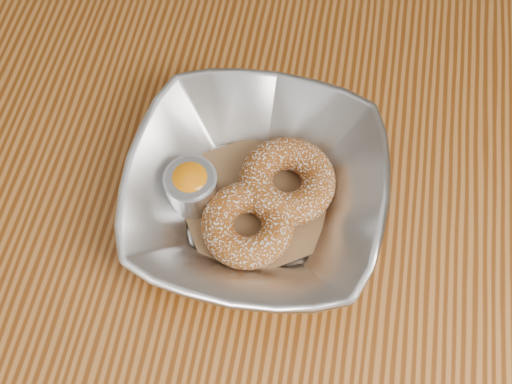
% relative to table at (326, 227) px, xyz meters
% --- Properties ---
extents(ground_plane, '(4.00, 4.00, 0.00)m').
position_rel_table_xyz_m(ground_plane, '(0.00, 0.00, -0.65)').
color(ground_plane, '#565659').
rests_on(ground_plane, ground).
extents(table, '(1.20, 0.80, 0.75)m').
position_rel_table_xyz_m(table, '(0.00, 0.00, 0.00)').
color(table, brown).
rests_on(table, ground_plane).
extents(serving_bowl, '(0.25, 0.25, 0.06)m').
position_rel_table_xyz_m(serving_bowl, '(-0.08, -0.03, 0.13)').
color(serving_bowl, silver).
rests_on(serving_bowl, table).
extents(parchment, '(0.20, 0.20, 0.00)m').
position_rel_table_xyz_m(parchment, '(-0.08, -0.03, 0.11)').
color(parchment, brown).
rests_on(parchment, table).
extents(donut_back, '(0.13, 0.13, 0.03)m').
position_rel_table_xyz_m(donut_back, '(-0.05, -0.01, 0.13)').
color(donut_back, brown).
rests_on(donut_back, parchment).
extents(donut_front, '(0.10, 0.10, 0.03)m').
position_rel_table_xyz_m(donut_front, '(-0.08, -0.07, 0.12)').
color(donut_front, brown).
rests_on(donut_front, parchment).
extents(ramekin, '(0.05, 0.05, 0.05)m').
position_rel_table_xyz_m(ramekin, '(-0.14, -0.04, 0.13)').
color(ramekin, silver).
rests_on(ramekin, table).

